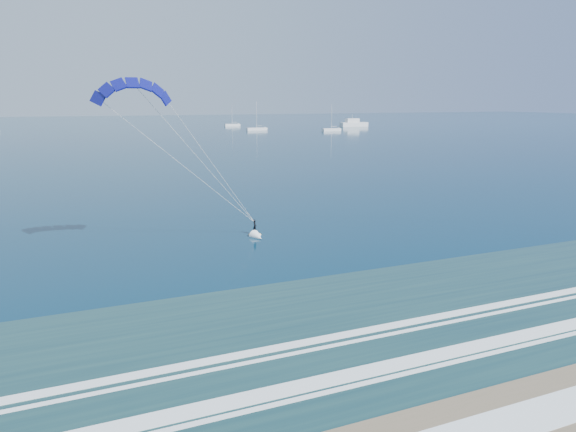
# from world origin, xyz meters

# --- Properties ---
(ground) EXTENTS (900.00, 900.00, 0.00)m
(ground) POSITION_xyz_m (0.00, 0.00, 0.00)
(ground) COLOR #082F48
(ground) RESTS_ON ground
(kitesurfer_rig) EXTENTS (16.33, 6.96, 15.93)m
(kitesurfer_rig) POSITION_xyz_m (-5.24, 30.24, 8.04)
(kitesurfer_rig) COLOR gold
(kitesurfer_rig) RESTS_ON ground
(motor_yacht) EXTENTS (14.51, 3.87, 6.06)m
(motor_yacht) POSITION_xyz_m (115.92, 216.05, 1.58)
(motor_yacht) COLOR silver
(motor_yacht) RESTS_ON ground
(sailboat_3) EXTENTS (7.81, 2.40, 10.75)m
(sailboat_3) POSITION_xyz_m (59.92, 242.08, 0.68)
(sailboat_3) COLOR silver
(sailboat_3) RESTS_ON ground
(sailboat_4) EXTENTS (9.15, 2.40, 12.43)m
(sailboat_4) POSITION_xyz_m (59.66, 203.05, 0.69)
(sailboat_4) COLOR silver
(sailboat_4) RESTS_ON ground
(sailboat_5) EXTENTS (8.35, 2.40, 11.37)m
(sailboat_5) POSITION_xyz_m (87.83, 185.75, 0.68)
(sailboat_5) COLOR silver
(sailboat_5) RESTS_ON ground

